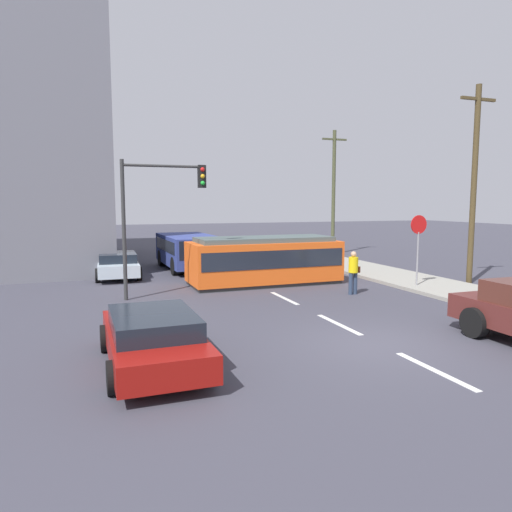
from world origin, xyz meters
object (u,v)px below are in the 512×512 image
object	(u,v)px
stop_sign	(418,235)
utility_pole_near	(474,182)
pedestrian_crossing	(353,270)
utility_pole_mid	(334,190)
city_bus	(189,250)
parked_sedan_near	(153,337)
traffic_light_mast	(158,202)
parked_sedan_mid	(118,264)
streetcar_tram	(264,260)

from	to	relation	value
stop_sign	utility_pole_near	size ratio (longest dim) A/B	0.34
pedestrian_crossing	utility_pole_mid	size ratio (longest dim) A/B	0.20
city_bus	parked_sedan_near	world-z (taller)	city_bus
traffic_light_mast	stop_sign	bearing A→B (deg)	-9.19
parked_sedan_mid	utility_pole_near	world-z (taller)	utility_pole_near
pedestrian_crossing	utility_pole_near	world-z (taller)	utility_pole_near
streetcar_tram	traffic_light_mast	bearing A→B (deg)	-162.16
traffic_light_mast	utility_pole_mid	distance (m)	17.29
streetcar_tram	utility_pole_near	xyz separation A→B (m)	(8.47, -3.00, 3.35)
parked_sedan_near	parked_sedan_mid	bearing A→B (deg)	89.87
parked_sedan_mid	utility_pole_near	bearing A→B (deg)	-25.84
streetcar_tram	traffic_light_mast	size ratio (longest dim) A/B	1.30
stop_sign	utility_pole_mid	xyz separation A→B (m)	(3.09, 12.61, 2.17)
parked_sedan_mid	utility_pole_mid	bearing A→B (deg)	20.60
city_bus	pedestrian_crossing	world-z (taller)	city_bus
parked_sedan_near	utility_pole_mid	bearing A→B (deg)	51.46
pedestrian_crossing	city_bus	bearing A→B (deg)	116.89
traffic_light_mast	city_bus	bearing A→B (deg)	70.09
pedestrian_crossing	traffic_light_mast	xyz separation A→B (m)	(-7.13, 1.86, 2.61)
parked_sedan_mid	stop_sign	world-z (taller)	stop_sign
city_bus	utility_pole_mid	world-z (taller)	utility_pole_mid
parked_sedan_near	city_bus	bearing A→B (deg)	75.36
parked_sedan_mid	city_bus	bearing A→B (deg)	23.46
stop_sign	utility_pole_mid	size ratio (longest dim) A/B	0.34
traffic_light_mast	utility_pole_near	bearing A→B (deg)	-6.36
streetcar_tram	utility_pole_mid	bearing A→B (deg)	47.56
parked_sedan_mid	utility_pole_mid	distance (m)	15.96
parked_sedan_near	utility_pole_mid	size ratio (longest dim) A/B	0.53
parked_sedan_mid	utility_pole_near	size ratio (longest dim) A/B	0.50
pedestrian_crossing	streetcar_tram	bearing A→B (deg)	125.15
parked_sedan_mid	utility_pole_mid	xyz separation A→B (m)	(14.53, 5.46, 3.74)
parked_sedan_near	utility_pole_near	xyz separation A→B (m)	(14.41, 5.85, 3.79)
city_bus	utility_pole_near	bearing A→B (deg)	-38.92
streetcar_tram	pedestrian_crossing	bearing A→B (deg)	-54.85
streetcar_tram	utility_pole_near	size ratio (longest dim) A/B	0.77
parked_sedan_near	traffic_light_mast	bearing A→B (deg)	80.73
utility_pole_near	parked_sedan_near	bearing A→B (deg)	-157.90
city_bus	parked_sedan_near	size ratio (longest dim) A/B	1.28
pedestrian_crossing	stop_sign	world-z (taller)	stop_sign
stop_sign	utility_pole_near	xyz separation A→B (m)	(2.95, 0.19, 2.22)
city_bus	parked_sedan_near	bearing A→B (deg)	-104.64
stop_sign	parked_sedan_mid	bearing A→B (deg)	147.98
traffic_light_mast	utility_pole_mid	bearing A→B (deg)	39.34
parked_sedan_near	stop_sign	xyz separation A→B (m)	(11.46, 5.66, 1.57)
parked_sedan_near	parked_sedan_mid	xyz separation A→B (m)	(0.03, 12.81, -0.00)
parked_sedan_near	pedestrian_crossing	bearing A→B (deg)	33.30
parked_sedan_near	utility_pole_near	distance (m)	16.00
streetcar_tram	city_bus	distance (m)	5.99
parked_sedan_near	utility_pole_near	world-z (taller)	utility_pole_near
streetcar_tram	utility_pole_mid	size ratio (longest dim) A/B	0.78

